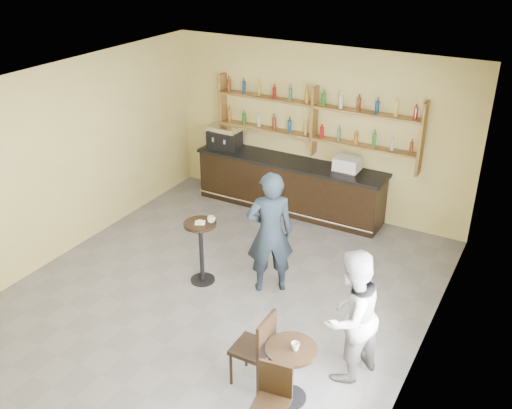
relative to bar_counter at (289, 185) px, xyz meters
The scene contains 23 objects.
floor 3.21m from the bar_counter, 83.34° to the right, with size 7.00×7.00×0.00m, color slate.
ceiling 4.16m from the bar_counter, 83.34° to the right, with size 7.00×7.00×0.00m, color white.
wall_back 1.20m from the bar_counter, 43.58° to the left, with size 7.00×7.00×0.00m, color #CBBD73.
wall_front 6.75m from the bar_counter, 86.83° to the right, with size 7.00×7.00×0.00m, color #CBBD73.
wall_left 4.25m from the bar_counter, 129.88° to the right, with size 7.00×7.00×0.00m, color #CBBD73.
wall_right 4.74m from the bar_counter, 43.09° to the right, with size 7.00×7.00×0.00m, color #CBBD73.
window_pane 5.62m from the bar_counter, 52.30° to the right, with size 2.00×2.00×0.00m, color white.
window_frame 5.62m from the bar_counter, 52.35° to the right, with size 0.04×1.70×2.10m, color black, non-canonical shape.
shelf_unit 1.36m from the bar_counter, 30.89° to the left, with size 4.00×0.26×1.40m, color brown, non-canonical shape.
liquor_bottles 1.53m from the bar_counter, 30.89° to the left, with size 3.68×0.10×1.00m, color #8C5919, non-canonical shape.
bar_counter is the anchor object (origin of this frame).
espresso_machine 1.65m from the bar_counter, behind, with size 0.63×0.41×0.45m, color black, non-canonical shape.
pastry_case 1.33m from the bar_counter, ahead, with size 0.47×0.38×0.28m, color silver, non-canonical shape.
pedestal_table 2.95m from the bar_counter, 91.40° to the right, with size 0.51×0.51×1.04m, color black, non-canonical shape.
napkin 2.99m from the bar_counter, 91.40° to the right, with size 0.15×0.15×0.00m, color white.
donut 3.01m from the bar_counter, 91.20° to the right, with size 0.11×0.11×0.04m, color #BD9245.
cup_pedestal 2.90m from the bar_counter, 88.63° to the right, with size 0.12×0.12×0.09m, color white.
man_main 2.81m from the bar_counter, 70.00° to the right, with size 0.71×0.47×1.96m, color black.
cafe_table 5.05m from the bar_counter, 63.61° to the right, with size 0.61×0.61×0.77m, color black, non-canonical shape.
cup_cafe 5.08m from the bar_counter, 63.11° to the right, with size 0.10×0.10×0.09m, color white.
chair_west 4.78m from the bar_counter, 69.26° to the right, with size 0.44×0.44×1.02m, color black, non-canonical shape.
chair_south 5.61m from the bar_counter, 65.88° to the right, with size 0.38×0.38×0.89m, color black, non-canonical shape.
patron_second 4.64m from the bar_counter, 54.78° to the right, with size 0.85×0.67×1.76m, color #95959A.
Camera 1 is at (4.01, -6.02, 5.13)m, focal length 40.00 mm.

